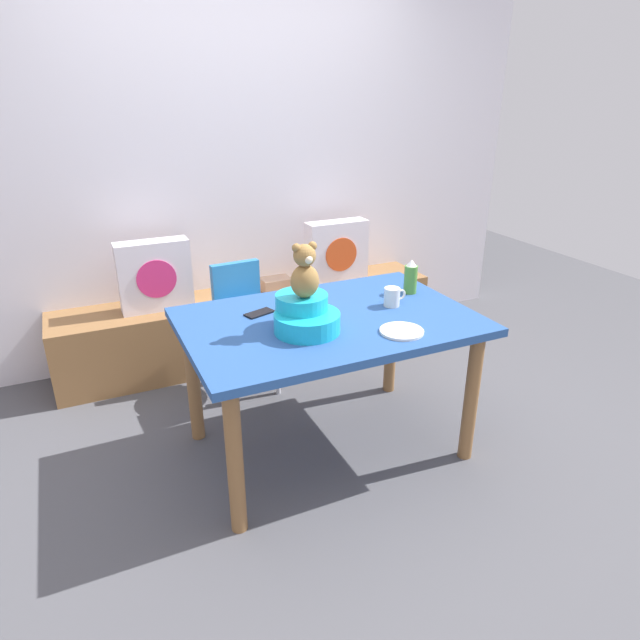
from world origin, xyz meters
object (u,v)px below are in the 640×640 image
at_px(pillow_floral_left, 155,276).
at_px(dining_table, 329,336).
at_px(ketchup_bottle, 411,277).
at_px(highchair, 245,311).
at_px(coffee_mug, 392,297).
at_px(book_stack, 276,284).
at_px(teddy_bear, 305,272).
at_px(dinner_plate_near, 402,331).
at_px(pillow_floral_right, 337,252).
at_px(cell_phone, 259,313).
at_px(infant_seat_teal, 305,315).

distance_m(pillow_floral_left, dining_table, 1.35).
relative_size(pillow_floral_left, ketchup_bottle, 2.38).
distance_m(highchair, ketchup_bottle, 1.02).
relative_size(pillow_floral_left, coffee_mug, 3.67).
bearing_deg(book_stack, teddy_bear, -104.55).
xyz_separation_m(pillow_floral_left, dinner_plate_near, (0.85, -1.49, 0.07)).
distance_m(pillow_floral_right, cell_phone, 1.37).
xyz_separation_m(teddy_bear, cell_phone, (-0.13, 0.27, -0.27)).
relative_size(highchair, dinner_plate_near, 3.95).
bearing_deg(highchair, coffee_mug, -54.65).
relative_size(pillow_floral_right, dinner_plate_near, 2.20).
distance_m(book_stack, dining_table, 1.24).
height_order(ketchup_bottle, coffee_mug, ketchup_bottle).
distance_m(book_stack, cell_phone, 1.15).
xyz_separation_m(highchair, cell_phone, (-0.10, -0.59, 0.22)).
height_order(dining_table, coffee_mug, coffee_mug).
xyz_separation_m(pillow_floral_left, pillow_floral_right, (1.26, 0.00, 0.00)).
bearing_deg(dining_table, infant_seat_teal, -152.00).
xyz_separation_m(book_stack, ketchup_bottle, (0.37, -1.08, 0.32)).
bearing_deg(highchair, pillow_floral_left, 136.75).
height_order(pillow_floral_right, ketchup_bottle, ketchup_bottle).
distance_m(book_stack, ketchup_bottle, 1.19).
distance_m(pillow_floral_left, teddy_bear, 1.40).
relative_size(teddy_bear, cell_phone, 1.74).
bearing_deg(pillow_floral_left, pillow_floral_right, 0.00).
bearing_deg(pillow_floral_left, highchair, -43.25).
distance_m(pillow_floral_right, highchair, 0.94).
xyz_separation_m(teddy_bear, dinner_plate_near, (0.38, -0.21, -0.27)).
bearing_deg(infant_seat_teal, coffee_mug, 10.27).
bearing_deg(highchair, dinner_plate_near, -69.06).
height_order(infant_seat_teal, dinner_plate_near, infant_seat_teal).
height_order(book_stack, highchair, highchair).
xyz_separation_m(highchair, infant_seat_teal, (0.03, -0.86, 0.29)).
relative_size(pillow_floral_right, ketchup_bottle, 2.38).
relative_size(book_stack, highchair, 0.25).
height_order(dining_table, dinner_plate_near, dinner_plate_near).
bearing_deg(dinner_plate_near, coffee_mug, 65.82).
xyz_separation_m(dining_table, coffee_mug, (0.36, 0.01, 0.15)).
height_order(pillow_floral_left, highchair, pillow_floral_left).
bearing_deg(infant_seat_teal, highchair, 91.70).
height_order(infant_seat_teal, ketchup_bottle, ketchup_bottle).
height_order(highchair, infant_seat_teal, infant_seat_teal).
bearing_deg(ketchup_bottle, infant_seat_teal, -162.90).
height_order(pillow_floral_left, dining_table, pillow_floral_left).
distance_m(ketchup_bottle, dinner_plate_near, 0.54).
distance_m(pillow_floral_right, dining_table, 1.35).
height_order(pillow_floral_right, coffee_mug, pillow_floral_right).
height_order(pillow_floral_right, dinner_plate_near, pillow_floral_right).
bearing_deg(coffee_mug, infant_seat_teal, -169.73).
relative_size(teddy_bear, dinner_plate_near, 1.25).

